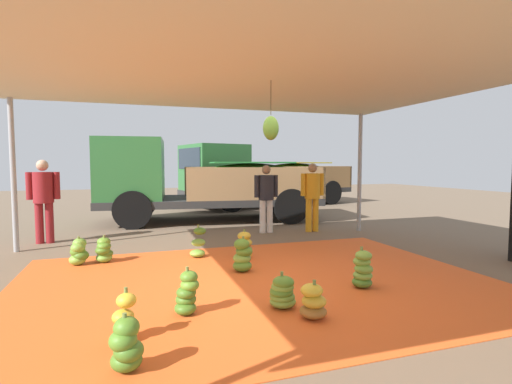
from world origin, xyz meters
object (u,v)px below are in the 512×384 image
(banana_bunch_0, at_px, (282,293))
(banana_bunch_3, at_px, (125,319))
(cargo_truck_main, at_px, (201,181))
(banana_bunch_4, at_px, (187,294))
(banana_bunch_2, at_px, (363,270))
(banana_bunch_10, at_px, (198,244))
(worker_2, at_px, (43,195))
(cargo_truck_far, at_px, (263,176))
(worker_1, at_px, (266,193))
(banana_bunch_1, at_px, (79,252))
(worker_0, at_px, (312,192))
(banana_bunch_5, at_px, (126,346))
(banana_bunch_8, at_px, (313,302))
(banana_bunch_6, at_px, (243,256))
(banana_bunch_7, at_px, (244,246))
(banana_bunch_9, at_px, (104,251))

(banana_bunch_0, relative_size, banana_bunch_3, 0.85)
(cargo_truck_main, bearing_deg, banana_bunch_4, -101.54)
(banana_bunch_2, relative_size, banana_bunch_10, 0.95)
(cargo_truck_main, relative_size, worker_2, 3.67)
(cargo_truck_far, distance_m, worker_2, 8.89)
(banana_bunch_3, height_order, worker_1, worker_1)
(banana_bunch_0, xyz_separation_m, banana_bunch_4, (-1.09, 0.15, 0.05))
(banana_bunch_1, relative_size, worker_0, 0.28)
(banana_bunch_5, xyz_separation_m, worker_1, (3.24, 5.71, 0.75))
(cargo_truck_far, bearing_deg, banana_bunch_8, -106.48)
(banana_bunch_6, distance_m, banana_bunch_7, 0.78)
(banana_bunch_0, relative_size, cargo_truck_main, 0.07)
(banana_bunch_1, bearing_deg, banana_bunch_2, -33.26)
(banana_bunch_10, distance_m, cargo_truck_far, 8.92)
(banana_bunch_5, distance_m, banana_bunch_8, 2.00)
(banana_bunch_3, relative_size, banana_bunch_8, 1.21)
(banana_bunch_5, relative_size, banana_bunch_7, 0.90)
(banana_bunch_5, bearing_deg, cargo_truck_far, 65.85)
(banana_bunch_3, bearing_deg, banana_bunch_9, 96.54)
(banana_bunch_7, bearing_deg, worker_0, 42.64)
(banana_bunch_5, height_order, worker_1, worker_1)
(banana_bunch_0, relative_size, banana_bunch_9, 0.91)
(banana_bunch_2, distance_m, banana_bunch_4, 2.41)
(cargo_truck_main, distance_m, worker_0, 3.53)
(cargo_truck_main, distance_m, worker_2, 4.36)
(cargo_truck_main, xyz_separation_m, worker_0, (2.30, -2.66, -0.20))
(banana_bunch_5, bearing_deg, banana_bunch_8, 15.36)
(banana_bunch_9, distance_m, worker_1, 4.16)
(worker_2, bearing_deg, cargo_truck_far, 39.29)
(banana_bunch_8, bearing_deg, banana_bunch_6, 96.16)
(banana_bunch_5, relative_size, banana_bunch_8, 1.16)
(banana_bunch_2, bearing_deg, banana_bunch_5, -157.42)
(banana_bunch_4, relative_size, worker_2, 0.30)
(worker_2, bearing_deg, banana_bunch_9, -59.13)
(banana_bunch_4, relative_size, banana_bunch_9, 1.14)
(cargo_truck_far, height_order, worker_1, cargo_truck_far)
(cargo_truck_far, xyz_separation_m, worker_1, (-1.96, -5.89, -0.23))
(worker_2, bearing_deg, banana_bunch_6, -45.46)
(worker_0, bearing_deg, worker_1, 170.28)
(banana_bunch_8, distance_m, banana_bunch_9, 4.01)
(banana_bunch_6, xyz_separation_m, worker_1, (1.53, 3.18, 0.72))
(banana_bunch_4, bearing_deg, banana_bunch_9, 110.43)
(cargo_truck_far, height_order, worker_0, cargo_truck_far)
(worker_2, bearing_deg, banana_bunch_7, -36.66)
(banana_bunch_6, height_order, worker_2, worker_2)
(banana_bunch_5, bearing_deg, worker_0, 51.44)
(cargo_truck_main, bearing_deg, worker_2, -149.72)
(banana_bunch_2, distance_m, banana_bunch_7, 2.28)
(banana_bunch_3, relative_size, worker_1, 0.30)
(banana_bunch_6, bearing_deg, worker_0, 47.99)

